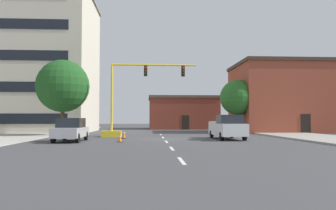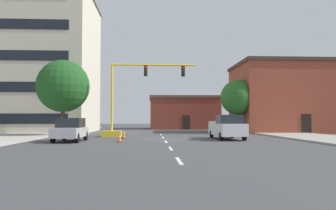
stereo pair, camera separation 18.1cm
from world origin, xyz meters
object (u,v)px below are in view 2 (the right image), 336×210
at_px(traffic_signal_gantry, 124,113).
at_px(pickup_truck_white, 227,127).
at_px(tree_right_mid, 238,97).
at_px(traffic_cone_roadside_b, 119,138).
at_px(sedan_silver_near_left, 71,129).
at_px(traffic_cone_roadside_a, 124,134).
at_px(tree_left_near, 63,86).

bearing_deg(traffic_signal_gantry, pickup_truck_white, -25.87).
bearing_deg(traffic_signal_gantry, tree_right_mid, 27.67).
bearing_deg(traffic_cone_roadside_b, sedan_silver_near_left, 165.60).
height_order(traffic_cone_roadside_a, traffic_cone_roadside_b, traffic_cone_roadside_a).
bearing_deg(traffic_signal_gantry, sedan_silver_near_left, -118.77).
distance_m(sedan_silver_near_left, traffic_cone_roadside_b, 3.85).
relative_size(tree_right_mid, sedan_silver_near_left, 1.37).
bearing_deg(traffic_signal_gantry, traffic_cone_roadside_b, -87.90).
distance_m(tree_right_mid, traffic_cone_roadside_b, 18.93).
xyz_separation_m(tree_left_near, traffic_cone_roadside_b, (6.07, -7.97, -4.46)).
bearing_deg(tree_left_near, sedan_silver_near_left, -71.28).
bearing_deg(tree_left_near, traffic_cone_roadside_a, -30.52).
bearing_deg(tree_left_near, traffic_cone_roadside_b, -52.70).
distance_m(pickup_truck_white, traffic_cone_roadside_b, 9.03).
xyz_separation_m(sedan_silver_near_left, traffic_cone_roadside_a, (3.66, 3.46, -0.52)).
bearing_deg(tree_left_near, traffic_signal_gantry, -7.65).
bearing_deg(traffic_cone_roadside_b, pickup_truck_white, 19.02).
relative_size(traffic_signal_gantry, traffic_cone_roadside_b, 13.66).
distance_m(pickup_truck_white, traffic_cone_roadside_a, 8.69).
height_order(traffic_signal_gantry, tree_right_mid, traffic_signal_gantry).
bearing_deg(traffic_cone_roadside_b, tree_left_near, 127.30).
relative_size(traffic_signal_gantry, traffic_cone_roadside_a, 11.70).
bearing_deg(tree_left_near, tree_right_mid, 17.59).
distance_m(sedan_silver_near_left, traffic_cone_roadside_a, 5.07).
distance_m(traffic_signal_gantry, sedan_silver_near_left, 7.25).
distance_m(traffic_signal_gantry, tree_left_near, 6.39).
bearing_deg(tree_right_mid, traffic_cone_roadside_a, -142.80).
xyz_separation_m(traffic_signal_gantry, traffic_cone_roadside_a, (0.24, -2.78, -1.86)).
bearing_deg(traffic_cone_roadside_a, pickup_truck_white, -9.79).
xyz_separation_m(traffic_signal_gantry, tree_left_near, (-5.81, 0.78, 2.55)).
bearing_deg(pickup_truck_white, sedan_silver_near_left, -170.75).
bearing_deg(traffic_signal_gantry, traffic_cone_roadside_a, -85.15).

